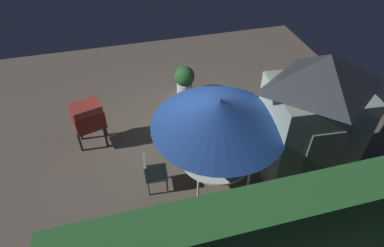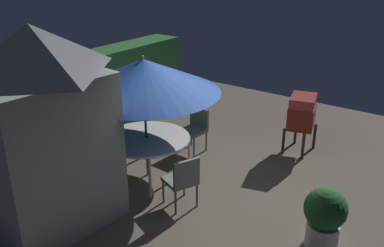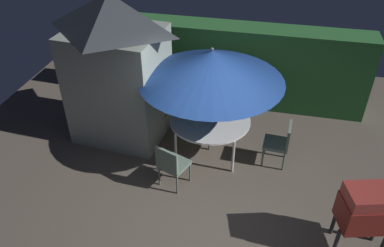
% 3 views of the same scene
% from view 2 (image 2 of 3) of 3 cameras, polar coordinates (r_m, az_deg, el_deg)
% --- Properties ---
extents(ground_plane, '(11.00, 11.00, 0.00)m').
position_cam_2_polar(ground_plane, '(7.39, 3.79, -9.28)').
color(ground_plane, brown).
extents(hedge_backdrop, '(5.87, 0.73, 1.88)m').
position_cam_2_polar(hedge_backdrop, '(9.14, -14.94, 2.88)').
color(hedge_backdrop, '#28602D').
rests_on(hedge_backdrop, ground).
extents(garden_shed, '(1.99, 1.69, 3.01)m').
position_cam_2_polar(garden_shed, '(6.33, -19.58, -0.68)').
color(garden_shed, gray).
rests_on(garden_shed, ground).
extents(patio_table, '(1.58, 1.58, 0.76)m').
position_cam_2_polar(patio_table, '(7.64, -6.20, -2.20)').
color(patio_table, white).
rests_on(patio_table, ground).
extents(patio_umbrella, '(2.67, 2.67, 2.26)m').
position_cam_2_polar(patio_umbrella, '(7.23, -6.59, 6.45)').
color(patio_umbrella, '#4C4C51').
rests_on(patio_umbrella, ground).
extents(bbq_grill, '(0.81, 0.67, 1.20)m').
position_cam_2_polar(bbq_grill, '(8.77, 14.66, 1.41)').
color(bbq_grill, maroon).
rests_on(bbq_grill, ground).
extents(chair_near_shed, '(0.49, 0.49, 0.90)m').
position_cam_2_polar(chair_near_shed, '(8.56, -13.23, -1.33)').
color(chair_near_shed, slate).
rests_on(chair_near_shed, ground).
extents(chair_far_side, '(0.54, 0.54, 0.90)m').
position_cam_2_polar(chair_far_side, '(7.08, -14.91, -6.73)').
color(chair_far_side, slate).
rests_on(chair_far_side, ground).
extents(chair_toward_hedge, '(0.60, 0.60, 0.90)m').
position_cam_2_polar(chair_toward_hedge, '(6.74, -1.29, -7.50)').
color(chair_toward_hedge, slate).
rests_on(chair_toward_hedge, ground).
extents(chair_toward_house, '(0.50, 0.49, 0.90)m').
position_cam_2_polar(chair_toward_house, '(8.65, 0.46, -0.43)').
color(chair_toward_house, slate).
rests_on(chair_toward_house, ground).
extents(potted_plant_by_shed, '(0.59, 0.59, 0.92)m').
position_cam_2_polar(potted_plant_by_shed, '(6.19, 17.51, -11.84)').
color(potted_plant_by_shed, silver).
rests_on(potted_plant_by_shed, ground).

